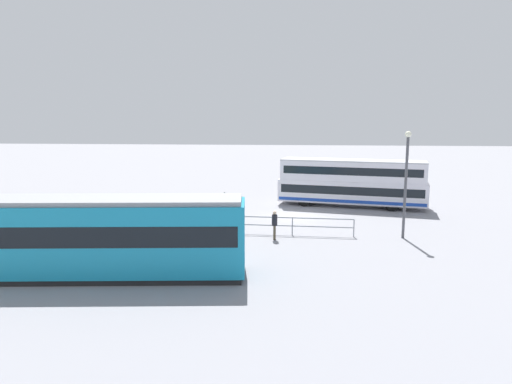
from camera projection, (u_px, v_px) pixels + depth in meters
ground_plane at (293, 216)px, 33.02m from camera, size 160.00×160.00×0.00m
double_decker_bus at (352, 182)px, 36.22m from camera, size 11.67×4.79×3.70m
tram_yellow at (90, 236)px, 20.28m from camera, size 13.82×3.85×3.58m
pedestrian_near_railing at (197, 218)px, 28.23m from camera, size 0.38×0.38×1.58m
pedestrian_crossing at (275, 223)px, 26.60m from camera, size 0.32×0.36×1.69m
pedestrian_railing at (292, 223)px, 27.65m from camera, size 7.35×0.40×1.08m
info_sign at (224, 205)px, 28.12m from camera, size 1.08×0.32×2.50m
street_lamp at (406, 176)px, 26.45m from camera, size 0.36×0.36×6.25m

